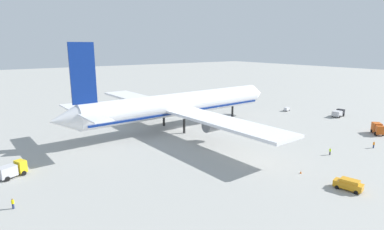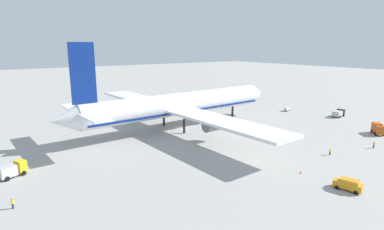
% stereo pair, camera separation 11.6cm
% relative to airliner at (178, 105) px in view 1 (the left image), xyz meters
% --- Properties ---
extents(ground_plane, '(600.00, 600.00, 0.00)m').
position_rel_airliner_xyz_m(ground_plane, '(1.36, -0.04, -7.22)').
color(ground_plane, '#9E9E99').
extents(airliner, '(73.73, 80.87, 25.20)m').
position_rel_airliner_xyz_m(airliner, '(0.00, 0.00, 0.00)').
color(airliner, white).
rests_on(airliner, ground).
extents(service_truck_0, '(4.80, 4.68, 3.01)m').
position_rel_airliner_xyz_m(service_truck_0, '(42.61, -37.60, -5.58)').
color(service_truck_0, '#BF4C14').
rests_on(service_truck_0, ground).
extents(service_truck_1, '(5.85, 3.40, 2.37)m').
position_rel_airliner_xyz_m(service_truck_1, '(54.49, -19.16, -5.92)').
color(service_truck_1, black).
rests_on(service_truck_1, ground).
extents(service_truck_2, '(5.34, 3.94, 2.75)m').
position_rel_airliner_xyz_m(service_truck_2, '(-44.88, -11.92, -5.76)').
color(service_truck_2, yellow).
rests_on(service_truck_2, ground).
extents(service_van, '(2.89, 4.90, 1.97)m').
position_rel_airliner_xyz_m(service_van, '(1.93, -51.47, -6.19)').
color(service_van, orange).
rests_on(service_van, ground).
extents(baggage_cart_0, '(3.11, 2.57, 0.40)m').
position_rel_airliner_xyz_m(baggage_cart_0, '(-14.46, 52.08, -6.95)').
color(baggage_cart_0, '#26598C').
rests_on(baggage_cart_0, ground).
extents(baggage_cart_1, '(3.27, 1.94, 1.42)m').
position_rel_airliner_xyz_m(baggage_cart_1, '(47.55, -2.52, -6.45)').
color(baggage_cart_1, gray).
rests_on(baggage_cart_1, ground).
extents(ground_worker_0, '(0.56, 0.56, 1.71)m').
position_rel_airliner_xyz_m(ground_worker_0, '(50.74, -34.56, -6.35)').
color(ground_worker_0, black).
rests_on(ground_worker_0, ground).
extents(ground_worker_1, '(0.50, 0.50, 1.65)m').
position_rel_airliner_xyz_m(ground_worker_1, '(28.96, -43.04, -6.39)').
color(ground_worker_1, navy).
rests_on(ground_worker_1, ground).
extents(ground_worker_2, '(0.51, 0.51, 1.65)m').
position_rel_airliner_xyz_m(ground_worker_2, '(15.73, -39.67, -6.39)').
color(ground_worker_2, '#3F3F47').
rests_on(ground_worker_2, ground).
extents(ground_worker_3, '(0.54, 0.54, 1.68)m').
position_rel_airliner_xyz_m(ground_worker_3, '(-46.16, -25.39, -6.37)').
color(ground_worker_3, navy).
rests_on(ground_worker_3, ground).
extents(traffic_cone_0, '(0.36, 0.36, 0.55)m').
position_rel_airliner_xyz_m(traffic_cone_0, '(41.59, 28.22, -6.95)').
color(traffic_cone_0, orange).
rests_on(traffic_cone_0, ground).
extents(traffic_cone_1, '(0.36, 0.36, 0.55)m').
position_rel_airliner_xyz_m(traffic_cone_1, '(1.25, -42.43, -6.95)').
color(traffic_cone_1, orange).
rests_on(traffic_cone_1, ground).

